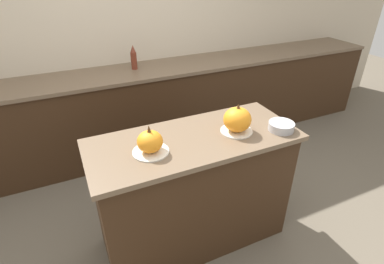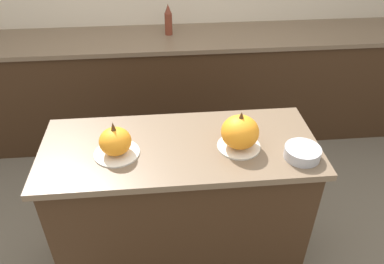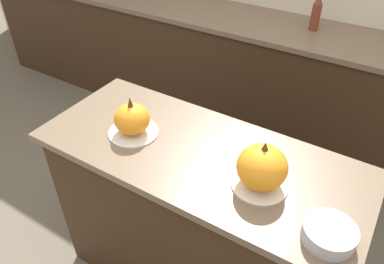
% 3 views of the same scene
% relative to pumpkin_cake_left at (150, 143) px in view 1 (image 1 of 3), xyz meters
% --- Properties ---
extents(ground_plane, '(12.00, 12.00, 0.00)m').
position_rel_pumpkin_cake_left_xyz_m(ground_plane, '(0.31, 0.04, -0.99)').
color(ground_plane, '#665B4C').
extents(wall_back, '(8.00, 0.06, 2.50)m').
position_rel_pumpkin_cake_left_xyz_m(wall_back, '(0.31, 1.81, 0.26)').
color(wall_back, beige).
rests_on(wall_back, ground_plane).
extents(kitchen_island, '(1.40, 0.59, 0.92)m').
position_rel_pumpkin_cake_left_xyz_m(kitchen_island, '(0.31, 0.04, -0.53)').
color(kitchen_island, '#382314').
rests_on(kitchen_island, ground_plane).
extents(back_counter, '(6.00, 0.60, 0.94)m').
position_rel_pumpkin_cake_left_xyz_m(back_counter, '(0.31, 1.48, -0.52)').
color(back_counter, '#382314').
rests_on(back_counter, ground_plane).
extents(pumpkin_cake_left, '(0.22, 0.22, 0.18)m').
position_rel_pumpkin_cake_left_xyz_m(pumpkin_cake_left, '(0.00, 0.00, 0.00)').
color(pumpkin_cake_left, silver).
rests_on(pumpkin_cake_left, kitchen_island).
extents(pumpkin_cake_right, '(0.22, 0.22, 0.21)m').
position_rel_pumpkin_cake_left_xyz_m(pumpkin_cake_right, '(0.60, -0.00, 0.02)').
color(pumpkin_cake_right, silver).
rests_on(pumpkin_cake_right, kitchen_island).
extents(bottle_tall, '(0.06, 0.06, 0.25)m').
position_rel_pumpkin_cake_left_xyz_m(bottle_tall, '(0.32, 1.53, 0.07)').
color(bottle_tall, maroon).
rests_on(bottle_tall, back_counter).
extents(mixing_bowl, '(0.17, 0.17, 0.06)m').
position_rel_pumpkin_cake_left_xyz_m(mixing_bowl, '(0.89, -0.11, -0.04)').
color(mixing_bowl, '#ADADB2').
rests_on(mixing_bowl, kitchen_island).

